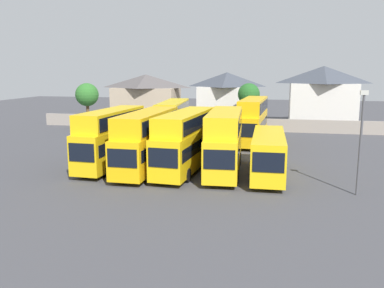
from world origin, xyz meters
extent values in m
plane|color=#424247|center=(0.00, 18.00, 0.00)|extent=(140.00, 140.00, 0.00)
cube|color=gray|center=(0.00, 24.47, 0.90)|extent=(56.00, 0.50, 1.80)
cube|color=yellow|center=(-6.77, 0.25, 1.95)|extent=(2.84, 10.32, 3.18)
cube|color=black|center=(-6.98, -4.88, 2.33)|extent=(2.13, 0.17, 1.43)
cube|color=black|center=(-6.77, 0.25, 2.33)|extent=(2.84, 9.50, 1.00)
cube|color=yellow|center=(-6.76, 0.50, 4.31)|extent=(2.77, 9.81, 1.55)
cube|color=black|center=(-6.76, 0.50, 4.31)|extent=(2.83, 9.30, 1.08)
cylinder|color=black|center=(-5.78, -2.96, 0.55)|extent=(0.34, 1.11, 1.10)
cylinder|color=black|center=(-8.01, -2.87, 0.55)|extent=(0.34, 1.11, 1.10)
cylinder|color=black|center=(-5.52, 3.37, 0.55)|extent=(0.34, 1.11, 1.10)
cylinder|color=black|center=(-7.75, 3.46, 0.55)|extent=(0.34, 1.11, 1.10)
cube|color=#F4B40F|center=(-3.30, -0.08, 1.87)|extent=(2.67, 11.28, 3.03)
cube|color=black|center=(-3.35, -5.73, 2.23)|extent=(2.27, 0.10, 1.36)
cube|color=black|center=(-3.30, -0.08, 2.23)|extent=(2.70, 10.38, 0.95)
cube|color=#F4B40F|center=(-3.30, 0.21, 4.20)|extent=(2.61, 10.72, 1.64)
cube|color=black|center=(-3.30, 0.21, 4.20)|extent=(2.70, 10.15, 1.15)
cylinder|color=black|center=(-2.15, -3.58, 0.55)|extent=(0.31, 1.10, 1.10)
cylinder|color=black|center=(-4.52, -3.56, 0.55)|extent=(0.31, 1.10, 1.10)
cylinder|color=black|center=(-2.09, 3.40, 0.55)|extent=(0.31, 1.10, 1.10)
cylinder|color=black|center=(-4.46, 3.42, 0.55)|extent=(0.31, 1.10, 1.10)
cube|color=yellow|center=(0.01, 0.31, 1.93)|extent=(3.33, 11.44, 3.15)
cube|color=black|center=(-0.38, -5.34, 2.31)|extent=(2.26, 0.23, 1.42)
cube|color=black|center=(0.01, 0.31, 2.31)|extent=(3.31, 10.54, 0.99)
cube|color=yellow|center=(0.03, 0.59, 4.27)|extent=(3.24, 10.88, 1.52)
cube|color=black|center=(0.03, 0.59, 4.27)|extent=(3.30, 10.32, 1.07)
cylinder|color=black|center=(0.95, -3.26, 0.55)|extent=(0.37, 1.12, 1.10)
cylinder|color=black|center=(-1.41, -3.10, 0.55)|extent=(0.37, 1.12, 1.10)
cylinder|color=black|center=(1.43, 3.72, 0.55)|extent=(0.37, 1.12, 1.10)
cylinder|color=black|center=(-0.93, 3.89, 0.55)|extent=(0.37, 1.12, 1.10)
cube|color=yellow|center=(3.35, 0.13, 1.93)|extent=(3.15, 10.42, 3.14)
cube|color=black|center=(3.66, -5.02, 2.30)|extent=(2.24, 0.21, 1.41)
cube|color=black|center=(3.35, 0.13, 2.30)|extent=(3.14, 9.60, 0.99)
cube|color=yellow|center=(3.33, 0.39, 4.34)|extent=(3.07, 9.90, 1.69)
cube|color=black|center=(3.33, 0.39, 4.34)|extent=(3.13, 9.39, 1.18)
cylinder|color=black|center=(4.71, -2.98, 0.55)|extent=(0.36, 1.12, 1.10)
cylinder|color=black|center=(2.37, -3.12, 0.55)|extent=(0.36, 1.12, 1.10)
cylinder|color=black|center=(4.33, 3.38, 0.55)|extent=(0.36, 1.12, 1.10)
cylinder|color=black|center=(1.99, 3.25, 0.55)|extent=(0.36, 1.12, 1.10)
cube|color=yellow|center=(6.98, 0.02, 1.91)|extent=(2.69, 10.32, 3.11)
cube|color=black|center=(7.08, -5.13, 2.29)|extent=(2.19, 0.12, 1.40)
cube|color=black|center=(6.98, 0.02, 2.29)|extent=(2.71, 9.50, 0.98)
cylinder|color=black|center=(8.18, -3.14, 0.55)|extent=(0.32, 1.11, 1.10)
cylinder|color=black|center=(5.90, -3.18, 0.55)|extent=(0.32, 1.11, 1.10)
cylinder|color=black|center=(8.05, 3.23, 0.55)|extent=(0.32, 1.11, 1.10)
cylinder|color=black|center=(5.77, 3.18, 0.55)|extent=(0.32, 1.11, 1.10)
cube|color=yellow|center=(-4.85, 14.51, 1.85)|extent=(3.52, 12.07, 2.99)
cube|color=black|center=(-4.33, 8.57, 2.21)|extent=(2.20, 0.27, 1.35)
cube|color=black|center=(-4.85, 14.51, 2.21)|extent=(3.48, 11.12, 0.94)
cube|color=yellow|center=(-4.87, 14.81, 4.07)|extent=(3.42, 11.47, 1.44)
cube|color=black|center=(-4.87, 14.81, 4.07)|extent=(3.46, 10.89, 1.01)
cylinder|color=black|center=(-3.38, 10.94, 0.55)|extent=(0.39, 1.12, 1.10)
cylinder|color=black|center=(-5.67, 10.74, 0.55)|extent=(0.39, 1.12, 1.10)
cylinder|color=black|center=(-4.02, 18.29, 0.55)|extent=(0.39, 1.12, 1.10)
cylinder|color=black|center=(-6.31, 18.09, 0.55)|extent=(0.39, 1.12, 1.10)
cube|color=yellow|center=(-2.26, 14.20, 1.89)|extent=(3.07, 11.71, 3.07)
cube|color=black|center=(-1.97, 8.39, 2.26)|extent=(2.21, 0.19, 1.38)
cube|color=black|center=(-2.26, 14.20, 2.26)|extent=(3.07, 10.78, 0.97)
cylinder|color=black|center=(-0.93, 10.67, 0.55)|extent=(0.35, 1.11, 1.10)
cylinder|color=black|center=(-3.23, 10.55, 0.55)|extent=(0.35, 1.11, 1.10)
cylinder|color=black|center=(-1.28, 17.85, 0.55)|extent=(0.35, 1.11, 1.10)
cylinder|color=black|center=(-3.59, 17.74, 0.55)|extent=(0.35, 1.11, 1.10)
cube|color=gold|center=(1.97, 14.16, 1.92)|extent=(3.26, 11.11, 3.13)
cube|color=black|center=(1.56, 8.68, 2.30)|extent=(2.17, 0.24, 1.41)
cube|color=black|center=(1.97, 14.16, 2.30)|extent=(3.24, 10.24, 0.99)
cylinder|color=black|center=(2.85, 10.69, 0.55)|extent=(0.38, 1.12, 1.10)
cylinder|color=black|center=(0.59, 10.86, 0.55)|extent=(0.38, 1.12, 1.10)
cylinder|color=black|center=(3.35, 17.47, 0.55)|extent=(0.38, 1.12, 1.10)
cylinder|color=black|center=(1.09, 17.64, 0.55)|extent=(0.38, 1.12, 1.10)
cube|color=yellow|center=(4.84, 14.73, 1.95)|extent=(3.05, 11.12, 3.19)
cube|color=black|center=(4.54, 9.22, 2.34)|extent=(2.17, 0.20, 1.44)
cube|color=black|center=(4.84, 14.73, 2.34)|extent=(3.04, 10.24, 1.01)
cube|color=yellow|center=(4.85, 15.01, 4.40)|extent=(2.97, 10.57, 1.70)
cube|color=black|center=(4.85, 15.01, 4.40)|extent=(3.03, 10.02, 1.19)
cylinder|color=black|center=(5.78, 11.26, 0.55)|extent=(0.36, 1.11, 1.10)
cylinder|color=black|center=(3.52, 11.39, 0.55)|extent=(0.36, 1.11, 1.10)
cylinder|color=black|center=(6.15, 18.07, 0.55)|extent=(0.36, 1.11, 1.10)
cylinder|color=black|center=(3.89, 18.20, 0.55)|extent=(0.36, 1.11, 1.10)
cube|color=tan|center=(-14.69, 34.13, 2.78)|extent=(10.78, 6.62, 5.57)
pyramid|color=#514C4C|center=(-14.69, 34.13, 6.69)|extent=(11.32, 6.95, 2.24)
cube|color=silver|center=(-0.70, 34.42, 2.94)|extent=(8.78, 7.77, 5.88)
pyramid|color=#3D424C|center=(-0.70, 34.42, 7.03)|extent=(9.22, 8.16, 2.30)
cube|color=silver|center=(14.55, 33.70, 3.26)|extent=(9.97, 6.75, 6.51)
pyramid|color=#3D424C|center=(14.55, 33.70, 7.85)|extent=(10.47, 7.09, 2.67)
cylinder|color=brown|center=(3.47, 26.97, 1.97)|extent=(0.38, 0.38, 3.93)
sphere|color=#235B23|center=(3.47, 26.97, 5.06)|extent=(3.22, 3.22, 3.22)
cylinder|color=brown|center=(-19.46, 21.47, 1.93)|extent=(0.44, 0.44, 3.86)
sphere|color=#2D6B28|center=(-19.46, 21.47, 5.03)|extent=(3.34, 3.34, 3.34)
cylinder|color=#4C4C51|center=(13.13, -4.00, 3.45)|extent=(0.16, 0.16, 6.91)
cube|color=beige|center=(13.13, -4.00, 7.06)|extent=(0.50, 0.24, 0.30)
camera|label=1|loc=(7.44, -32.34, 8.52)|focal=37.38mm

